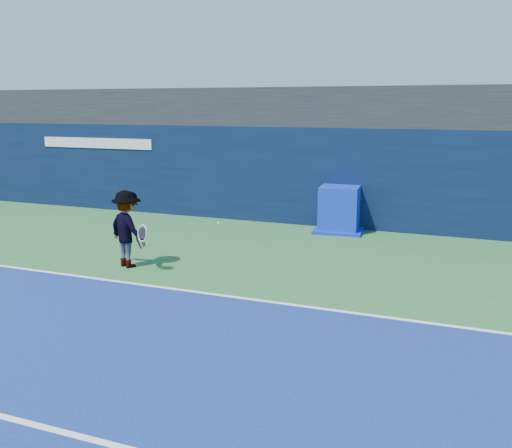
{
  "coord_description": "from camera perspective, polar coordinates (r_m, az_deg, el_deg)",
  "views": [
    {
      "loc": [
        5.65,
        -6.65,
        3.69
      ],
      "look_at": [
        0.94,
        5.2,
        1.0
      ],
      "focal_mm": 40.0,
      "sensor_mm": 36.0,
      "label": 1
    }
  ],
  "objects": [
    {
      "name": "tennis_ball",
      "position": [
        13.39,
        -3.77,
        0.1
      ],
      "size": [
        0.07,
        0.07,
        0.07
      ],
      "color": "#C9F31B",
      "rests_on": "ground"
    },
    {
      "name": "back_wall_assembly",
      "position": [
        18.19,
        3.4,
        4.97
      ],
      "size": [
        36.0,
        1.03,
        3.0
      ],
      "color": "#091533",
      "rests_on": "ground"
    },
    {
      "name": "baseline",
      "position": [
        11.78,
        -8.3,
        -6.43
      ],
      "size": [
        24.0,
        0.1,
        0.01
      ],
      "primitive_type": "cube",
      "color": "white",
      "rests_on": "ground"
    },
    {
      "name": "ground",
      "position": [
        9.48,
        -17.53,
        -11.58
      ],
      "size": [
        80.0,
        80.0,
        0.0
      ],
      "primitive_type": "plane",
      "color": "#2B6130",
      "rests_on": "ground"
    },
    {
      "name": "tennis_player",
      "position": [
        13.38,
        -12.73,
        -0.48
      ],
      "size": [
        1.41,
        1.03,
        1.77
      ],
      "color": "silver",
      "rests_on": "ground"
    },
    {
      "name": "equipment_cart",
      "position": [
        16.96,
        8.36,
        1.32
      ],
      "size": [
        1.52,
        1.52,
        1.34
      ],
      "color": "#0C26B3",
      "rests_on": "ground"
    },
    {
      "name": "stadium_band",
      "position": [
        19.01,
        4.46,
        11.6
      ],
      "size": [
        36.0,
        3.0,
        1.2
      ],
      "primitive_type": "cube",
      "color": "black",
      "rests_on": "back_wall_assembly"
    }
  ]
}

